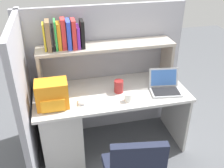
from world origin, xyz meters
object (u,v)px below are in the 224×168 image
object	(u,v)px
computer_mouse	(82,102)
paper_cup	(128,97)
backpack	(52,95)
snack_canister	(119,86)
laptop	(165,86)

from	to	relation	value
computer_mouse	paper_cup	world-z (taller)	paper_cup
computer_mouse	backpack	bearing A→B (deg)	-171.43
backpack	snack_canister	xyz separation A→B (m)	(0.68, 0.11, -0.06)
backpack	snack_canister	size ratio (longest dim) A/B	2.24
laptop	backpack	xyz separation A→B (m)	(-1.16, -0.03, 0.08)
laptop	snack_canister	world-z (taller)	laptop
computer_mouse	paper_cup	distance (m)	0.46
snack_canister	backpack	bearing A→B (deg)	-170.60
snack_canister	paper_cup	bearing A→B (deg)	-75.51
laptop	snack_canister	xyz separation A→B (m)	(-0.48, 0.09, 0.02)
computer_mouse	paper_cup	bearing A→B (deg)	2.47
backpack	laptop	bearing A→B (deg)	1.31
paper_cup	snack_canister	distance (m)	0.19
paper_cup	backpack	bearing A→B (deg)	174.13
computer_mouse	snack_canister	xyz separation A→B (m)	(0.40, 0.12, 0.05)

